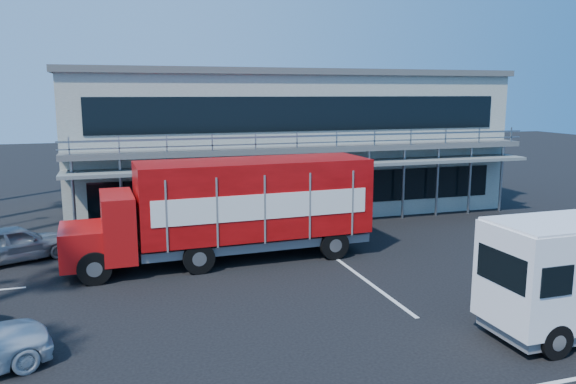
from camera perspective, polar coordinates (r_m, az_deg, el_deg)
name	(u,v)px	position (r m, az deg, el deg)	size (l,w,h in m)	color
ground	(324,301)	(17.22, 3.73, -11.00)	(120.00, 120.00, 0.00)	black
building	(279,139)	(31.29, -0.93, 5.45)	(22.40, 12.00, 7.30)	gray
red_truck	(234,206)	(20.78, -5.48, -1.44)	(11.18, 3.07, 3.73)	#AE0E0E
parked_car_e	(14,243)	(23.13, -26.04, -4.71)	(1.63, 4.05, 1.38)	gray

